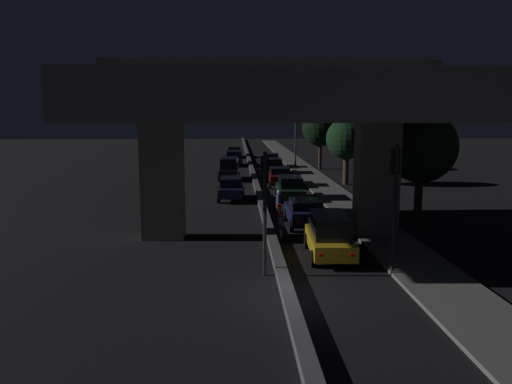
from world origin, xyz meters
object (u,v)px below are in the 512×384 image
(traffic_light_right_of_median, at_px, (395,186))
(street_lamp, at_px, (292,125))
(car_dark_blue_second, at_px, (305,212))
(pedestrian_on_sidewalk, at_px, (361,200))
(motorcycle_black_filtering_near, at_px, (281,227))
(car_dark_green_third, at_px, (290,188))
(car_dark_blue_lead_oncoming, at_px, (231,188))
(traffic_light_left_of_median, at_px, (265,191))
(car_dark_blue_fourth_oncoming, at_px, (234,152))
(car_black_second_oncoming, at_px, (229,168))
(car_dark_blue_fifth, at_px, (274,166))
(car_grey_sixth, at_px, (271,160))
(car_taxi_yellow_lead, at_px, (330,235))
(car_dark_blue_third_oncoming, at_px, (234,158))
(motorcycle_red_filtering_mid, at_px, (279,204))
(car_dark_red_fourth, at_px, (280,176))

(traffic_light_right_of_median, relative_size, street_lamp, 0.63)
(car_dark_blue_second, bearing_deg, pedestrian_on_sidewalk, -55.97)
(street_lamp, bearing_deg, traffic_light_right_of_median, -90.43)
(car_dark_blue_second, xyz_separation_m, motorcycle_black_filtering_near, (-1.53, -2.66, -0.20))
(car_dark_green_third, relative_size, motorcycle_black_filtering_near, 2.36)
(car_dark_blue_lead_oncoming, bearing_deg, car_dark_blue_second, 26.16)
(car_dark_blue_lead_oncoming, distance_m, motorcycle_black_filtering_near, 11.40)
(traffic_light_left_of_median, distance_m, pedestrian_on_sidewalk, 12.42)
(car_dark_blue_second, distance_m, car_dark_blue_fourth_oncoming, 42.04)
(car_dark_blue_second, xyz_separation_m, car_dark_blue_fourth_oncoming, (-3.86, 41.86, -0.04))
(car_black_second_oncoming, height_order, motorcycle_black_filtering_near, car_black_second_oncoming)
(car_dark_blue_fifth, xyz_separation_m, car_dark_blue_lead_oncoming, (-4.09, -14.64, 0.02))
(car_grey_sixth, bearing_deg, pedestrian_on_sidewalk, -170.54)
(street_lamp, height_order, car_taxi_yellow_lead, street_lamp)
(car_dark_green_third, bearing_deg, car_dark_blue_second, 179.59)
(motorcycle_black_filtering_near, bearing_deg, traffic_light_right_of_median, -140.91)
(car_dark_blue_third_oncoming, height_order, motorcycle_red_filtering_mid, car_dark_blue_third_oncoming)
(car_dark_blue_third_oncoming, bearing_deg, car_dark_red_fourth, 12.78)
(traffic_light_left_of_median, xyz_separation_m, car_dark_blue_lead_oncoming, (-1.38, 16.44, -2.35))
(traffic_light_left_of_median, height_order, car_black_second_oncoming, traffic_light_left_of_median)
(traffic_light_right_of_median, bearing_deg, traffic_light_left_of_median, 179.97)
(traffic_light_right_of_median, bearing_deg, car_dark_blue_fifth, 93.91)
(car_dark_blue_second, distance_m, motorcycle_black_filtering_near, 3.08)
(car_dark_blue_fifth, relative_size, car_dark_blue_lead_oncoming, 1.12)
(car_dark_red_fourth, distance_m, motorcycle_red_filtering_mid, 11.44)
(car_black_second_oncoming, distance_m, motorcycle_black_filtering_near, 21.82)
(car_dark_blue_lead_oncoming, bearing_deg, motorcycle_red_filtering_mid, 30.20)
(car_black_second_oncoming, relative_size, car_dark_blue_fourth_oncoming, 0.98)
(car_dark_blue_fourth_oncoming, bearing_deg, traffic_light_right_of_median, 6.26)
(traffic_light_right_of_median, relative_size, car_taxi_yellow_lead, 1.17)
(car_dark_green_third, bearing_deg, car_dark_blue_fifth, 0.47)
(traffic_light_left_of_median, height_order, car_dark_blue_third_oncoming, traffic_light_left_of_median)
(car_dark_blue_second, height_order, car_dark_green_third, car_dark_green_third)
(car_dark_blue_fifth, height_order, car_black_second_oncoming, car_black_second_oncoming)
(traffic_light_right_of_median, distance_m, car_dark_blue_lead_oncoming, 17.76)
(car_dark_blue_second, bearing_deg, traffic_light_right_of_median, -164.79)
(car_dark_blue_lead_oncoming, bearing_deg, car_taxi_yellow_lead, 17.47)
(car_grey_sixth, xyz_separation_m, car_dark_blue_fourth_oncoming, (-4.02, 13.24, -0.09))
(car_dark_red_fourth, bearing_deg, car_dark_green_third, -177.56)
(car_black_second_oncoming, distance_m, pedestrian_on_sidewalk, 18.30)
(car_dark_blue_fifth, distance_m, car_black_second_oncoming, 5.99)
(car_dark_blue_second, bearing_deg, street_lamp, -5.23)
(car_dark_red_fourth, height_order, car_dark_blue_third_oncoming, car_dark_blue_third_oncoming)
(traffic_light_left_of_median, distance_m, street_lamp, 36.41)
(car_black_second_oncoming, bearing_deg, traffic_light_left_of_median, 5.78)
(street_lamp, bearing_deg, motorcycle_red_filtering_mid, -98.26)
(street_lamp, distance_m, car_taxi_yellow_lead, 34.04)
(car_black_second_oncoming, bearing_deg, car_taxi_yellow_lead, 12.66)
(street_lamp, distance_m, car_dark_red_fourth, 14.10)
(traffic_light_right_of_median, relative_size, car_dark_blue_third_oncoming, 1.07)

